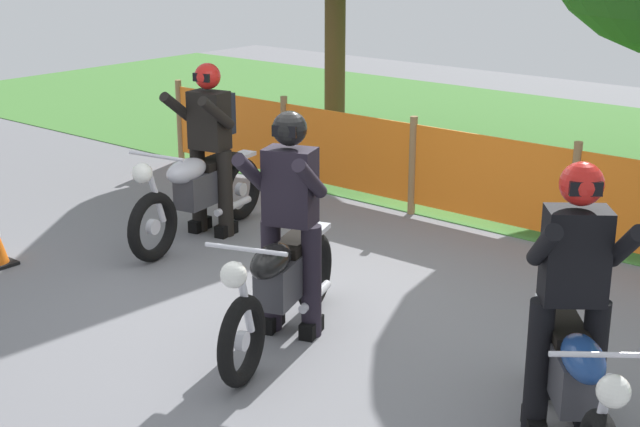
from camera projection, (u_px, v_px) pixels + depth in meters
ground at (311, 317)px, 7.22m from camera, size 24.00×24.00×0.02m
grass_verge at (627, 162)px, 11.87m from camera, size 24.00×7.26×0.01m
barrier_fence at (488, 179)px, 9.04m from camera, size 9.09×0.08×1.05m
motorcycle_lead at (573, 383)px, 5.24m from camera, size 1.25×1.57×0.90m
motorcycle_trailing at (199, 192)px, 8.83m from camera, size 0.65×2.05×0.98m
motorcycle_third at (281, 285)px, 6.61m from camera, size 0.85×1.90×0.94m
rider_lead at (572, 286)px, 5.28m from camera, size 0.73×0.78×1.69m
rider_trailing at (210, 139)px, 8.87m from camera, size 0.62×0.73×1.69m
rider_third at (290, 217)px, 6.64m from camera, size 0.67×0.68×1.69m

